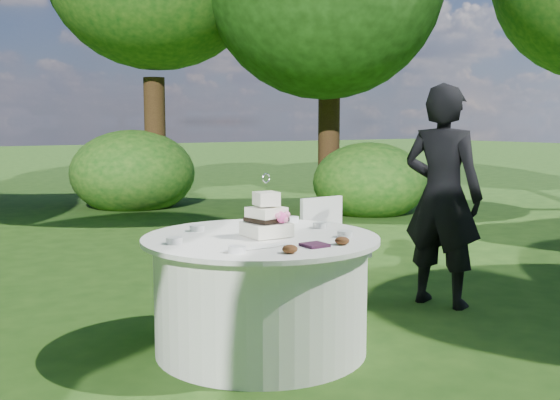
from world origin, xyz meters
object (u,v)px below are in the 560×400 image
object	(u,v)px
napkins	(315,245)
guest	(442,196)
cake	(267,220)
table	(261,293)
chair	(330,243)

from	to	relation	value
napkins	guest	world-z (taller)	guest
cake	table	bearing A→B (deg)	122.29
napkins	table	bearing A→B (deg)	100.83
napkins	chair	size ratio (longest dim) A/B	0.16
napkins	guest	size ratio (longest dim) A/B	0.08
napkins	chair	xyz separation A→B (m)	(0.96, 1.12, -0.26)
napkins	chair	bearing A→B (deg)	49.57
guest	cake	size ratio (longest dim) A/B	4.43
table	chair	xyz separation A→B (m)	(1.05, 0.64, 0.13)
napkins	table	world-z (taller)	napkins
napkins	chair	distance (m)	1.50
napkins	cake	world-z (taller)	cake
napkins	table	size ratio (longest dim) A/B	0.09
table	cake	distance (m)	0.50
napkins	cake	distance (m)	0.46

